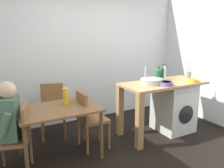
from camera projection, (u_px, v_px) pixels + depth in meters
ground_plane at (132, 155)px, 3.36m from camera, size 5.46×5.46×0.00m
wall_back at (84, 53)px, 4.55m from camera, size 4.60×0.10×2.70m
dining_table at (58, 115)px, 3.18m from camera, size 1.10×0.76×0.74m
chair_person_seat at (18, 136)px, 2.85m from camera, size 0.50×0.50×0.90m
chair_opposite at (89, 117)px, 3.48m from camera, size 0.40×0.40×0.90m
chair_spare_by_wall at (53, 107)px, 3.93m from camera, size 0.49×0.49×0.90m
seated_person at (3, 124)px, 2.78m from camera, size 0.56×0.54×1.20m
kitchen_counter at (154, 93)px, 3.87m from camera, size 1.50×0.68×0.92m
washing_machine at (174, 107)px, 4.16m from camera, size 0.60×0.61×0.86m
sink_basin at (152, 81)px, 3.80m from camera, size 0.38×0.38×0.09m
tap at (145, 74)px, 3.93m from camera, size 0.02×0.02×0.28m
bottle_tall_green at (159, 74)px, 4.05m from camera, size 0.08×0.08×0.25m
bottle_squat_brown at (162, 73)px, 4.09m from camera, size 0.06×0.06×0.29m
bottle_clear_small at (164, 72)px, 4.22m from camera, size 0.06×0.06×0.27m
mixing_bowl at (166, 83)px, 3.69m from camera, size 0.23×0.23×0.06m
utensil_crock at (188, 75)px, 4.25m from camera, size 0.11×0.11×0.30m
colander at (193, 80)px, 3.95m from camera, size 0.20×0.20×0.06m
vase at (66, 96)px, 3.29m from camera, size 0.09×0.09×0.24m
scissors at (165, 84)px, 3.82m from camera, size 0.15×0.06×0.01m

